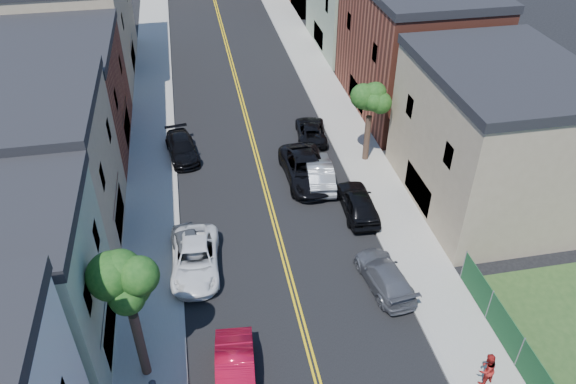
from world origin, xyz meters
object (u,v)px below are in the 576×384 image
dark_car_right_far (311,130)px  black_suv_lane (306,169)px  black_car_left (182,148)px  pedestrian_right (487,369)px  white_pickup (196,259)px  silver_car_right (319,172)px  grey_car_right (385,276)px  black_car_right (358,202)px  red_sedan (235,376)px  grey_car_left (189,250)px

dark_car_right_far → black_suv_lane: 5.86m
black_car_left → pedestrian_right: 26.13m
white_pickup → silver_car_right: silver_car_right is taller
black_car_left → grey_car_right: (10.58, -15.69, 0.00)m
white_pickup → black_car_right: bearing=21.6°
black_car_right → black_suv_lane: 4.99m
white_pickup → grey_car_right: white_pickup is taller
red_sedan → black_car_right: size_ratio=1.02×
dark_car_right_far → black_suv_lane: size_ratio=0.75×
red_sedan → black_suv_lane: size_ratio=0.80×
silver_car_right → pedestrian_right: (3.75, -17.35, 0.24)m
black_car_right → dark_car_right_far: bearing=-83.0°
black_car_left → pedestrian_right: (13.05, -22.64, 0.36)m
white_pickup → black_car_left: bearing=95.9°
dark_car_right_far → white_pickup: bearing=61.1°
black_car_left → dark_car_right_far: 10.16m
red_sedan → dark_car_right_far: 23.08m
black_car_right → pedestrian_right: size_ratio=2.68×
black_car_left → dark_car_right_far: size_ratio=1.03×
grey_car_right → silver_car_right: bearing=-89.6°
pedestrian_right → grey_car_left: bearing=-55.9°
grey_car_left → dark_car_right_far: grey_car_left is taller
red_sedan → grey_car_left: size_ratio=1.19×
silver_car_right → pedestrian_right: size_ratio=2.74×
dark_car_right_far → grey_car_left: bearing=58.0°
black_car_right → white_pickup: bearing=19.3°
pedestrian_right → black_suv_lane: bearing=-91.1°
black_car_left → silver_car_right: 10.70m
silver_car_right → black_car_left: bearing=-23.9°
silver_car_right → pedestrian_right: pedestrian_right is taller
grey_car_right → black_suv_lane: bearing=-85.8°
grey_car_right → black_car_right: bearing=-100.3°
grey_car_left → black_suv_lane: size_ratio=0.67×
black_car_right → dark_car_right_far: 9.99m
white_pickup → grey_car_left: white_pickup is taller
red_sedan → pedestrian_right: pedestrian_right is taller
pedestrian_right → red_sedan: bearing=-25.3°
black_car_left → grey_car_right: size_ratio=1.00×
white_pickup → black_suv_lane: 11.17m
red_sedan → grey_car_right: (8.88, 4.97, -0.12)m
grey_car_right → silver_car_right: (-1.28, 10.40, 0.12)m
red_sedan → grey_car_right: size_ratio=1.02×
pedestrian_right → black_car_right: bearing=-96.8°
white_pickup → dark_car_right_far: (9.78, 13.26, -0.12)m
black_suv_lane → white_pickup: bearing=-138.3°
silver_car_right → dark_car_right_far: 6.17m
red_sedan → dark_car_right_far: red_sedan is taller
dark_car_right_far → black_car_right: bearing=102.5°
grey_car_left → black_suv_lane: 10.81m
red_sedan → pedestrian_right: 11.53m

